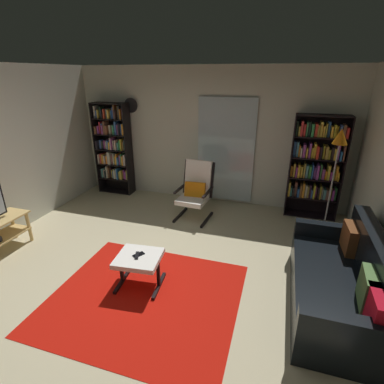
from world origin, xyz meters
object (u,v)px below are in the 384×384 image
leather_sofa (342,284)px  wall_clock (131,105)px  bookshelf_near_sofa (316,164)px  cell_phone (139,255)px  tv_remote (137,255)px  lounge_armchair (196,189)px  ottoman (139,261)px  floor_lamp_by_shelf (339,147)px  bookshelf_near_tv (114,146)px

leather_sofa → wall_clock: wall_clock is taller
bookshelf_near_sofa → cell_phone: size_ratio=13.02×
bookshelf_near_sofa → wall_clock: (-3.59, 0.15, 0.86)m
tv_remote → cell_phone: size_ratio=1.03×
lounge_armchair → wall_clock: wall_clock is taller
lounge_armchair → ottoman: 2.05m
bookshelf_near_sofa → ottoman: (-2.09, -2.70, -0.64)m
leather_sofa → floor_lamp_by_shelf: bearing=89.2°
bookshelf_near_tv → wall_clock: wall_clock is taller
bookshelf_near_tv → leather_sofa: bearing=-29.7°
cell_phone → floor_lamp_by_shelf: bearing=74.6°
bookshelf_near_sofa → wall_clock: bearing=177.6°
bookshelf_near_sofa → ottoman: bearing=-127.8°
leather_sofa → lounge_armchair: (-2.18, 1.72, 0.22)m
tv_remote → floor_lamp_by_shelf: bearing=23.4°
ottoman → cell_phone: (-0.01, 0.02, 0.08)m
bookshelf_near_sofa → ottoman: 3.47m
bookshelf_near_sofa → tv_remote: 3.47m
floor_lamp_by_shelf → bookshelf_near_sofa: bearing=113.8°
bookshelf_near_tv → tv_remote: 3.35m
bookshelf_near_tv → cell_phone: bookshelf_near_tv is taller
leather_sofa → tv_remote: bearing=-172.1°
bookshelf_near_sofa → leather_sofa: bookshelf_near_sofa is taller
leather_sofa → wall_clock: bearing=146.2°
ottoman → cell_phone: bearing=112.8°
lounge_armchair → floor_lamp_by_shelf: size_ratio=0.60×
wall_clock → tv_remote: bearing=-62.6°
cell_phone → bookshelf_near_sofa: bearing=83.6°
bookshelf_near_tv → leather_sofa: bookshelf_near_tv is taller
lounge_armchair → ottoman: size_ratio=1.81×
bookshelf_near_tv → wall_clock: size_ratio=6.57×
bookshelf_near_sofa → leather_sofa: 2.48m
cell_phone → ottoman: bearing=-35.5°
bookshelf_near_tv → ottoman: 3.37m
leather_sofa → wall_clock: size_ratio=6.35×
cell_phone → tv_remote: bearing=-75.0°
cell_phone → bookshelf_near_tv: bearing=156.9°
lounge_armchair → tv_remote: size_ratio=7.10×
tv_remote → wall_clock: size_ratio=0.50×
tv_remote → cell_phone: (0.01, 0.03, -0.00)m
leather_sofa → bookshelf_near_tv: bearing=150.3°
bookshelf_near_tv → wall_clock: bearing=19.0°
floor_lamp_by_shelf → ottoman: bearing=-136.7°
ottoman → wall_clock: 3.55m
bookshelf_near_tv → ottoman: bearing=-54.9°
ottoman → wall_clock: (-1.49, 2.85, 1.51)m
lounge_armchair → wall_clock: size_ratio=3.53×
ottoman → tv_remote: (-0.02, -0.01, 0.08)m
bookshelf_near_tv → leather_sofa: 4.87m
bookshelf_near_tv → lounge_armchair: (2.01, -0.67, -0.48)m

